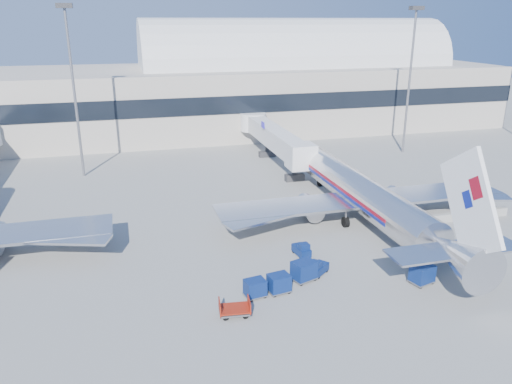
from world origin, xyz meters
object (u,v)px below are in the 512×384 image
object	(u,v)px
tug_right	(421,246)
cart_train_b	(279,283)
barrier_near	(442,218)
ramp_worker	(490,265)
cart_solo_near	(422,274)
tug_lead	(318,268)
mast_west	(71,67)
mast_east	(412,59)
barrier_far	(494,212)
cart_train_c	(255,288)
airliner_main	(365,195)
barrier_mid	(469,215)
jetbridge_near	(271,135)
cart_train_a	(304,270)
tug_left	(302,250)
cart_open_red	(235,310)
cart_solo_far	(461,254)

from	to	relation	value
tug_right	cart_train_b	world-z (taller)	cart_train_b
barrier_near	ramp_worker	distance (m)	11.67
cart_solo_near	tug_lead	bearing A→B (deg)	138.77
tug_right	cart_solo_near	xyz separation A→B (m)	(-3.25, -5.21, 0.21)
mast_west	barrier_near	distance (m)	49.33
mast_east	tug_right	world-z (taller)	mast_east
cart_solo_near	barrier_far	bearing A→B (deg)	18.65
barrier_far	ramp_worker	world-z (taller)	ramp_worker
cart_train_b	cart_train_c	xyz separation A→B (m)	(-2.01, -0.16, -0.04)
airliner_main	cart_train_c	bearing A→B (deg)	-142.15
barrier_mid	barrier_far	distance (m)	3.30
mast_east	airliner_main	bearing A→B (deg)	-128.11
jetbridge_near	cart_train_c	size ratio (longest dim) A/B	14.92
barrier_far	cart_train_a	size ratio (longest dim) A/B	1.29
cart_train_c	tug_lead	bearing A→B (deg)	9.59
cart_train_a	cart_solo_near	world-z (taller)	cart_train_a
barrier_far	tug_lead	xyz separation A→B (m)	(-23.93, -7.38, 0.17)
mast_east	barrier_near	bearing A→B (deg)	-113.20
tug_left	cart_train_c	size ratio (longest dim) A/B	1.19
barrier_far	tug_left	xyz separation A→B (m)	(-23.98, -3.64, 0.17)
barrier_near	cart_train_c	distance (m)	25.26
ramp_worker	mast_west	bearing A→B (deg)	30.73
cart_train_a	cart_open_red	size ratio (longest dim) A/B	0.96
barrier_mid	cart_solo_far	distance (m)	11.59
cart_train_a	airliner_main	bearing A→B (deg)	25.09
jetbridge_near	barrier_near	distance (m)	30.82
cart_train_b	ramp_worker	world-z (taller)	ramp_worker
tug_lead	cart_solo_near	distance (m)	8.53
tug_right	cart_open_red	distance (m)	19.96
cart_train_a	cart_solo_far	bearing A→B (deg)	-22.03
mast_east	cart_solo_near	bearing A→B (deg)	-118.99
mast_east	tug_lead	size ratio (longest dim) A/B	9.92
mast_east	cart_solo_far	distance (m)	42.53
cart_train_c	cart_solo_far	bearing A→B (deg)	-7.32
tug_right	tug_left	size ratio (longest dim) A/B	1.13
mast_west	barrier_mid	xyz separation A→B (m)	(41.30, -28.00, -14.34)
mast_west	tug_right	bearing A→B (deg)	-46.97
airliner_main	cart_solo_far	size ratio (longest dim) A/B	15.15
tug_right	cart_train_a	bearing A→B (deg)	-144.37
barrier_near	cart_train_c	world-z (taller)	cart_train_c
airliner_main	tug_left	bearing A→B (deg)	-146.77
airliner_main	tug_left	xyz separation A→B (m)	(-9.38, -6.14, -2.31)
tug_right	cart_solo_near	bearing A→B (deg)	-96.18
airliner_main	ramp_worker	size ratio (longest dim) A/B	20.47
mast_west	cart_solo_far	world-z (taller)	mast_west
mast_west	jetbridge_near	bearing A→B (deg)	1.68
mast_west	cart_open_red	size ratio (longest dim) A/B	9.29
barrier_mid	cart_open_red	bearing A→B (deg)	-158.15
mast_east	jetbridge_near	bearing A→B (deg)	177.93
cart_train_a	jetbridge_near	bearing A→B (deg)	58.02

